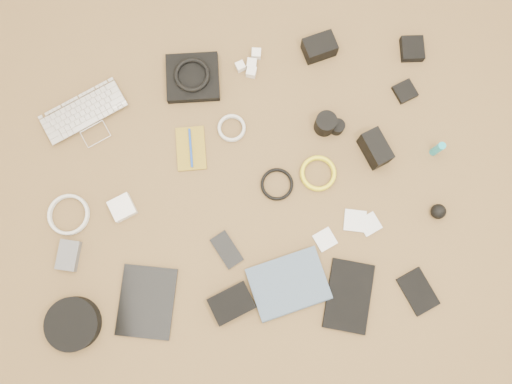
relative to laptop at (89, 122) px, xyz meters
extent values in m
cube|color=brown|center=(0.50, -0.33, -0.03)|extent=(4.00, 4.00, 0.04)
imported|color=silver|center=(0.00, 0.00, 0.00)|extent=(0.36, 0.31, 0.02)
cube|color=black|center=(0.39, 0.10, 0.00)|extent=(0.21, 0.20, 0.03)
torus|color=black|center=(0.39, 0.10, 0.03)|extent=(0.15, 0.15, 0.02)
cube|color=white|center=(0.57, 0.12, 0.00)|extent=(0.04, 0.04, 0.03)
cube|color=white|center=(0.61, 0.12, 0.00)|extent=(0.04, 0.04, 0.03)
cube|color=white|center=(0.64, 0.16, 0.00)|extent=(0.04, 0.04, 0.03)
cube|color=white|center=(0.61, 0.09, 0.00)|extent=(0.04, 0.04, 0.03)
cube|color=black|center=(0.87, 0.14, 0.02)|extent=(0.13, 0.10, 0.07)
cube|color=black|center=(1.21, 0.08, 0.00)|extent=(0.09, 0.10, 0.03)
cube|color=olive|center=(0.35, -0.16, -0.01)|extent=(0.11, 0.17, 0.01)
cylinder|color=#153DAB|center=(0.35, -0.16, 0.00)|extent=(0.02, 0.14, 0.01)
torus|color=silver|center=(0.50, -0.11, -0.01)|extent=(0.13, 0.13, 0.01)
cylinder|color=black|center=(0.83, -0.15, 0.03)|extent=(0.09, 0.09, 0.08)
cylinder|color=black|center=(0.88, -0.17, 0.01)|extent=(0.06, 0.06, 0.05)
cube|color=black|center=(1.15, -0.07, 0.00)|extent=(0.09, 0.09, 0.02)
cube|color=white|center=(0.08, -0.33, 0.00)|extent=(0.10, 0.10, 0.03)
torus|color=silver|center=(-0.11, -0.32, -0.01)|extent=(0.18, 0.18, 0.01)
torus|color=black|center=(0.63, -0.34, -0.01)|extent=(0.13, 0.13, 0.01)
torus|color=yellow|center=(0.78, -0.32, 0.00)|extent=(0.17, 0.17, 0.01)
cube|color=black|center=(0.99, -0.27, 0.03)|extent=(0.10, 0.14, 0.09)
cylinder|color=teal|center=(1.20, -0.31, 0.03)|extent=(0.04, 0.04, 0.09)
cube|color=#55555A|center=(-0.12, -0.46, 0.00)|extent=(0.10, 0.12, 0.03)
cube|color=black|center=(0.12, -0.66, -0.01)|extent=(0.24, 0.28, 0.01)
cube|color=black|center=(0.42, -0.53, -0.01)|extent=(0.11, 0.14, 0.01)
cube|color=silver|center=(0.76, -0.55, -0.01)|extent=(0.08, 0.08, 0.01)
cube|color=silver|center=(0.88, -0.51, -0.01)|extent=(0.09, 0.09, 0.01)
cube|color=silver|center=(0.92, -0.53, -0.01)|extent=(0.08, 0.08, 0.01)
sphere|color=black|center=(1.16, -0.52, 0.01)|extent=(0.05, 0.05, 0.05)
cylinder|color=black|center=(-0.13, -0.69, 0.01)|extent=(0.22, 0.22, 0.05)
cube|color=black|center=(0.41, -0.72, 0.01)|extent=(0.16, 0.14, 0.03)
imported|color=#40546D|center=(0.62, -0.78, 0.00)|extent=(0.28, 0.23, 0.02)
cube|color=black|center=(0.80, -0.76, 0.00)|extent=(0.22, 0.27, 0.02)
cube|color=black|center=(1.04, -0.78, -0.01)|extent=(0.13, 0.16, 0.01)
camera|label=1|loc=(0.50, -0.64, 1.73)|focal=35.00mm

